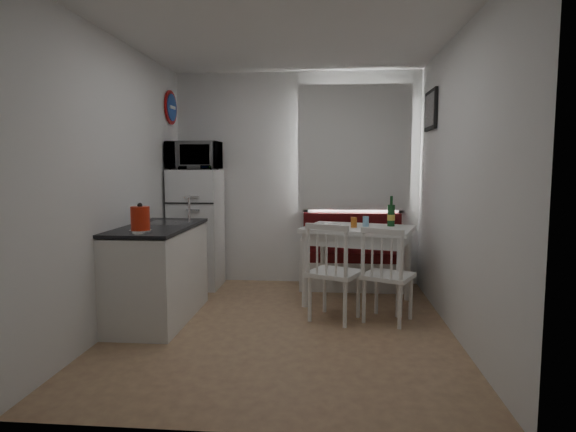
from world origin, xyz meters
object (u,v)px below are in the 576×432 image
Objects in this scene: dining_table at (358,236)px; fridge at (197,229)px; chair_right at (390,265)px; microwave at (194,156)px; kettle at (140,219)px; chair_left at (335,262)px; kitchen_counter at (159,272)px; wine_bottle at (391,211)px; bench at (352,263)px.

dining_table is 0.89× the size of fridge.
microwave is (-2.15, 1.17, 1.02)m from chair_right.
fridge is 5.73× the size of kettle.
microwave is (-1.65, 1.18, 1.00)m from chair_left.
kitchen_counter is 2.45m from wine_bottle.
kitchen_counter is 2.35× the size of chair_right.
microwave reaches higher than fridge.
microwave reaches higher than kitchen_counter.
kitchen_counter is 0.78m from kettle.
microwave is at bearing 169.63° from wine_bottle.
chair_left is 2.26m from microwave.
kitchen_counter is 1.27m from fridge.
kettle is at bearing -84.72° from kitchen_counter.
bench is at bearing 127.99° from chair_right.
microwave is (0.00, -0.05, 0.87)m from fridge.
kettle is (0.03, -1.73, -0.56)m from microwave.
kettle is (0.05, -0.54, 0.57)m from kitchen_counter.
dining_table is at bearing -15.09° from microwave.
kitchen_counter is at bearing -160.94° from wine_bottle.
microwave reaches higher than chair_right.
microwave is at bearing 90.99° from kettle.
bench is at bearing 108.42° from dining_table.
chair_left is 0.40× the size of fridge.
chair_left is at bearing -35.57° from microwave.
wine_bottle reaches higher than dining_table.
kitchen_counter is at bearing -90.94° from microwave.
kitchen_counter is at bearing -144.35° from bench.
kitchen_counter is 4.10× the size of wine_bottle.
microwave is (-1.90, 0.51, 0.85)m from dining_table.
kitchen_counter is at bearing -155.43° from chair_left.
chair_right is 1.75× the size of wine_bottle.
dining_table is (1.92, 0.68, 0.27)m from kitchen_counter.
chair_right is (0.25, -0.66, -0.17)m from dining_table.
wine_bottle is (0.60, 0.77, 0.40)m from chair_left.
chair_right is 2.24m from kettle.
kettle is at bearing -134.21° from bench.
wine_bottle is (0.10, 0.76, 0.42)m from chair_right.
fridge is at bearing 90.97° from kettle.
wine_bottle is at bearing -56.35° from bench.
wine_bottle is (0.35, 0.10, 0.25)m from dining_table.
kitchen_counter is 5.34× the size of kettle.
microwave is at bearing -179.18° from dining_table.
fridge reaches higher than chair_left.
chair_left is (-0.22, -1.34, 0.28)m from bench.
dining_table is 1.98m from fridge.
microwave is at bearing -90.00° from fridge.
kitchen_counter is 2.30× the size of chair_left.
fridge is at bearing 89.10° from kitchen_counter.
chair_left is at bearing -36.71° from fridge.
bench is 2.27m from microwave.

